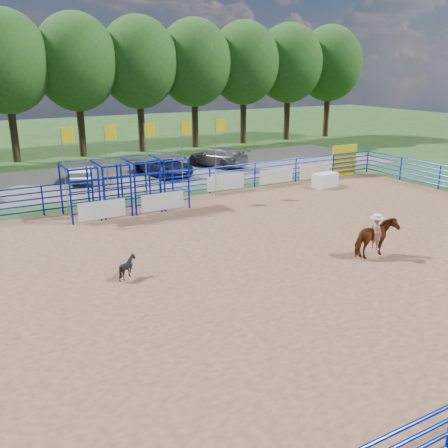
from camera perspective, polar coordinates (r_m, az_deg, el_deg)
The scene contains 12 objects.
ground at distance 18.53m, azimuth 4.70°, elevation -4.11°, with size 120.00×120.00×0.00m, color #345823.
arena_dirt at distance 18.53m, azimuth 4.70°, elevation -4.08°, with size 30.00×20.00×0.02m, color #94674A.
gravel_strip at distance 33.40m, azimuth -11.88°, elevation 5.34°, with size 40.00×10.00×0.01m, color #68655C.
announcer_table at distance 30.22m, azimuth 11.47°, elevation 4.94°, with size 1.55×0.72×0.83m, color white.
horse_and_rider at distance 19.28m, azimuth 16.97°, elevation -1.32°, with size 1.77×0.88×2.26m.
calf at distance 17.07m, azimuth -10.97°, elevation -4.84°, with size 0.62×0.70×0.77m, color black.
car_b at distance 32.47m, azimuth -15.66°, elevation 5.92°, with size 1.39×4.00×1.32m, color #94979C.
car_c at distance 33.13m, azimuth -6.85°, elevation 6.66°, with size 2.18×4.72×1.31m, color #151835.
car_d at distance 36.03m, azimuth -0.76°, elevation 7.70°, with size 1.93×4.74×1.38m, color slate.
perimeter_fence at distance 18.27m, azimuth 4.76°, elevation -1.92°, with size 30.10×20.10×1.50m.
chute_assembly at distance 24.97m, azimuth -10.38°, elevation 4.36°, with size 19.32×2.41×4.20m.
treeline at distance 41.39m, azimuth -16.62°, elevation 17.78°, with size 56.40×6.40×11.24m.
Camera 1 is at (-9.77, -14.21, 6.78)m, focal length 40.00 mm.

